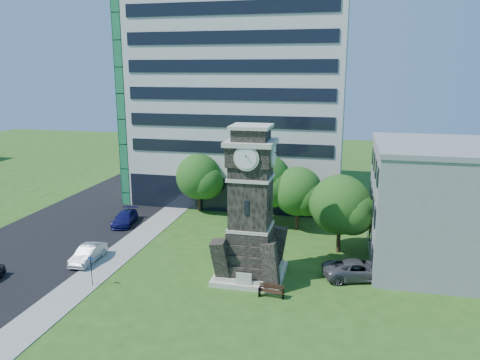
% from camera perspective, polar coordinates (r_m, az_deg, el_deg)
% --- Properties ---
extents(ground, '(160.00, 160.00, 0.00)m').
position_cam_1_polar(ground, '(37.52, -3.96, -12.40)').
color(ground, '#295317').
rests_on(ground, ground).
extents(sidewalk, '(3.00, 70.00, 0.06)m').
position_cam_1_polar(sidewalk, '(45.12, -13.81, -8.16)').
color(sidewalk, gray).
rests_on(sidewalk, ground).
extents(street, '(14.00, 80.00, 0.02)m').
position_cam_1_polar(street, '(49.41, -22.72, -6.95)').
color(street, black).
rests_on(street, ground).
extents(clock_tower, '(5.40, 5.40, 12.22)m').
position_cam_1_polar(clock_tower, '(36.67, 1.31, -4.11)').
color(clock_tower, beige).
rests_on(clock_tower, ground).
extents(office_tall, '(26.20, 15.11, 28.60)m').
position_cam_1_polar(office_tall, '(59.62, 0.17, 11.41)').
color(office_tall, silver).
rests_on(office_tall, ground).
extents(office_low, '(15.20, 12.20, 10.40)m').
position_cam_1_polar(office_low, '(42.92, 25.90, -2.98)').
color(office_low, gray).
rests_on(office_low, ground).
extents(car_street_mid, '(1.68, 4.41, 1.44)m').
position_cam_1_polar(car_street_mid, '(42.98, -18.02, -8.57)').
color(car_street_mid, '#9C9FA4').
rests_on(car_street_mid, ground).
extents(car_street_north, '(2.67, 4.98, 1.37)m').
position_cam_1_polar(car_street_north, '(51.86, -13.86, -4.53)').
color(car_street_north, '#131353').
rests_on(car_street_north, ground).
extents(car_east_lot, '(6.07, 4.08, 1.55)m').
position_cam_1_polar(car_east_lot, '(38.97, 14.19, -10.54)').
color(car_east_lot, '#4F4E53').
rests_on(car_east_lot, ground).
extents(park_bench, '(1.86, 0.50, 0.96)m').
position_cam_1_polar(park_bench, '(35.24, 3.86, -13.28)').
color(park_bench, black).
rests_on(park_bench, ground).
extents(street_sign, '(0.58, 0.06, 2.40)m').
position_cam_1_polar(street_sign, '(38.13, -17.69, -10.13)').
color(street_sign, black).
rests_on(street_sign, ground).
extents(tree_nw, '(5.80, 5.27, 6.80)m').
position_cam_1_polar(tree_nw, '(54.24, -4.97, 0.23)').
color(tree_nw, '#332114').
rests_on(tree_nw, ground).
extents(tree_nc, '(6.13, 5.57, 7.69)m').
position_cam_1_polar(tree_nc, '(49.25, 3.14, -0.25)').
color(tree_nc, '#332114').
rests_on(tree_nc, ground).
extents(tree_ne, '(5.55, 5.05, 6.63)m').
position_cam_1_polar(tree_ne, '(48.26, 7.12, -1.55)').
color(tree_ne, '#332114').
rests_on(tree_ne, ground).
extents(tree_east, '(5.91, 5.38, 7.20)m').
position_cam_1_polar(tree_east, '(42.77, 12.21, -3.18)').
color(tree_east, '#332114').
rests_on(tree_east, ground).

